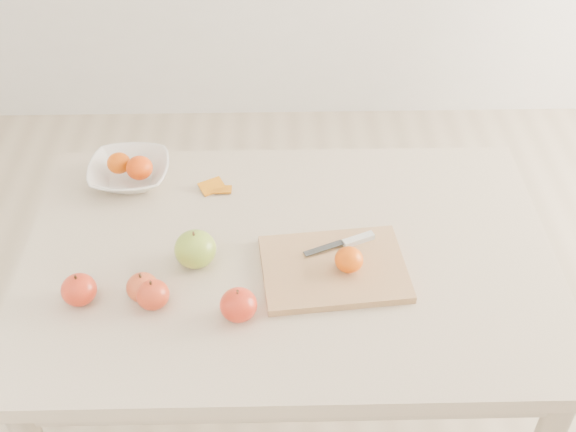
{
  "coord_description": "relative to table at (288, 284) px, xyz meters",
  "views": [
    {
      "loc": [
        -0.03,
        -1.17,
        1.88
      ],
      "look_at": [
        0.0,
        0.05,
        0.82
      ],
      "focal_mm": 45.0,
      "sensor_mm": 36.0,
      "label": 1
    }
  ],
  "objects": [
    {
      "name": "bowl_tangerine_near",
      "position": [
        -0.42,
        0.29,
        0.15
      ],
      "size": [
        0.06,
        0.06,
        0.05
      ],
      "primitive_type": "ellipsoid",
      "color": "#D75107",
      "rests_on": "fruit_bowl"
    },
    {
      "name": "apple_red_e",
      "position": [
        -0.11,
        -0.18,
        0.13
      ],
      "size": [
        0.08,
        0.08,
        0.07
      ],
      "primitive_type": "ellipsoid",
      "color": "maroon",
      "rests_on": "table"
    },
    {
      "name": "apple_red_d",
      "position": [
        -0.31,
        -0.12,
        0.13
      ],
      "size": [
        0.07,
        0.07,
        0.06
      ],
      "primitive_type": "ellipsoid",
      "color": "maroon",
      "rests_on": "table"
    },
    {
      "name": "orange_peel_a",
      "position": [
        -0.19,
        0.24,
        0.1
      ],
      "size": [
        0.07,
        0.07,
        0.01
      ],
      "primitive_type": "cube",
      "rotation": [
        0.21,
        0.0,
        0.5
      ],
      "color": "orange",
      "rests_on": "table"
    },
    {
      "name": "apple_red_c",
      "position": [
        -0.28,
        -0.15,
        0.13
      ],
      "size": [
        0.07,
        0.07,
        0.06
      ],
      "primitive_type": "ellipsoid",
      "color": "maroon",
      "rests_on": "table"
    },
    {
      "name": "apple_red_b",
      "position": [
        -0.44,
        -0.13,
        0.13
      ],
      "size": [
        0.07,
        0.07,
        0.07
      ],
      "primitive_type": "ellipsoid",
      "color": "maroon",
      "rests_on": "table"
    },
    {
      "name": "cutting_board",
      "position": [
        0.1,
        -0.06,
        0.11
      ],
      "size": [
        0.33,
        0.26,
        0.02
      ],
      "primitive_type": "cube",
      "rotation": [
        0.0,
        0.0,
        0.1
      ],
      "color": "tan",
      "rests_on": "table"
    },
    {
      "name": "bowl_tangerine_far",
      "position": [
        -0.36,
        0.26,
        0.15
      ],
      "size": [
        0.07,
        0.07,
        0.06
      ],
      "primitive_type": "ellipsoid",
      "color": "#D23B07",
      "rests_on": "fruit_bowl"
    },
    {
      "name": "apple_green",
      "position": [
        -0.2,
        -0.02,
        0.14
      ],
      "size": [
        0.09,
        0.09,
        0.08
      ],
      "primitive_type": "ellipsoid",
      "color": "#629423",
      "rests_on": "table"
    },
    {
      "name": "board_tangerine",
      "position": [
        0.13,
        -0.07,
        0.14
      ],
      "size": [
        0.06,
        0.06,
        0.05
      ],
      "primitive_type": "ellipsoid",
      "color": "#E64808",
      "rests_on": "cutting_board"
    },
    {
      "name": "paring_knife",
      "position": [
        0.14,
        0.01,
        0.12
      ],
      "size": [
        0.16,
        0.08,
        0.01
      ],
      "color": "silver",
      "rests_on": "cutting_board"
    },
    {
      "name": "table",
      "position": [
        0.0,
        0.0,
        0.0
      ],
      "size": [
        1.2,
        0.8,
        0.75
      ],
      "color": "beige",
      "rests_on": "ground"
    },
    {
      "name": "orange_peel_b",
      "position": [
        -0.16,
        0.23,
        0.1
      ],
      "size": [
        0.05,
        0.04,
        0.01
      ],
      "primitive_type": "cube",
      "rotation": [
        -0.14,
        0.0,
        0.0
      ],
      "color": "#C36A0D",
      "rests_on": "table"
    },
    {
      "name": "fruit_bowl",
      "position": [
        -0.39,
        0.28,
        0.12
      ],
      "size": [
        0.2,
        0.2,
        0.05
      ],
      "primitive_type": "imported",
      "color": "white",
      "rests_on": "table"
    }
  ]
}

